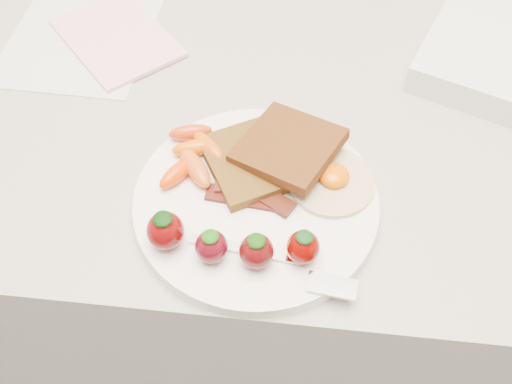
# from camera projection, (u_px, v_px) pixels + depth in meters

# --- Properties ---
(counter) EXTENTS (2.00, 0.60, 0.90)m
(counter) POSITION_uv_depth(u_px,v_px,m) (269.00, 270.00, 1.10)
(counter) COLOR gray
(counter) RESTS_ON ground
(plate) EXTENTS (0.27, 0.27, 0.02)m
(plate) POSITION_uv_depth(u_px,v_px,m) (256.00, 202.00, 0.63)
(plate) COLOR white
(plate) RESTS_ON counter
(toast_lower) EXTENTS (0.15, 0.15, 0.01)m
(toast_lower) POSITION_uv_depth(u_px,v_px,m) (257.00, 159.00, 0.65)
(toast_lower) COLOR #3E230A
(toast_lower) RESTS_ON plate
(toast_upper) EXTENTS (0.14, 0.14, 0.02)m
(toast_upper) POSITION_uv_depth(u_px,v_px,m) (288.00, 146.00, 0.64)
(toast_upper) COLOR #381203
(toast_upper) RESTS_ON toast_lower
(fried_egg) EXTENTS (0.10, 0.10, 0.02)m
(fried_egg) POSITION_uv_depth(u_px,v_px,m) (332.00, 180.00, 0.63)
(fried_egg) COLOR #F9F4C3
(fried_egg) RESTS_ON plate
(bacon_strips) EXTENTS (0.10, 0.06, 0.01)m
(bacon_strips) POSITION_uv_depth(u_px,v_px,m) (252.00, 191.00, 0.62)
(bacon_strips) COLOR #340605
(bacon_strips) RESTS_ON plate
(baby_carrots) EXTENTS (0.08, 0.10, 0.02)m
(baby_carrots) POSITION_uv_depth(u_px,v_px,m) (194.00, 155.00, 0.65)
(baby_carrots) COLOR #E45D00
(baby_carrots) RESTS_ON plate
(strawberries) EXTENTS (0.18, 0.05, 0.05)m
(strawberries) POSITION_uv_depth(u_px,v_px,m) (227.00, 242.00, 0.57)
(strawberries) COLOR #5A0405
(strawberries) RESTS_ON plate
(fork) EXTENTS (0.17, 0.06, 0.00)m
(fork) POSITION_uv_depth(u_px,v_px,m) (284.00, 265.00, 0.57)
(fork) COLOR silver
(fork) RESTS_ON plate
(paper_sheet) EXTENTS (0.20, 0.27, 0.00)m
(paper_sheet) POSITION_uv_depth(u_px,v_px,m) (84.00, 31.00, 0.82)
(paper_sheet) COLOR silver
(paper_sheet) RESTS_ON counter
(notepad) EXTENTS (0.21, 0.22, 0.01)m
(notepad) POSITION_uv_depth(u_px,v_px,m) (116.00, 38.00, 0.80)
(notepad) COLOR #F0AFBB
(notepad) RESTS_ON paper_sheet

